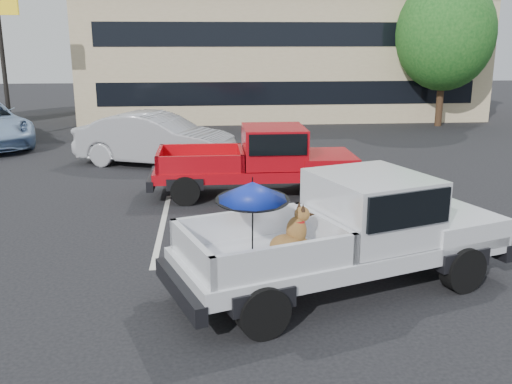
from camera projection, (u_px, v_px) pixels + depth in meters
ground at (313, 255)px, 10.93m from camera, size 90.00×90.00×0.00m
stripe_left at (162, 226)px, 12.60m from camera, size 0.12×5.00×0.01m
stripe_right at (425, 219)px, 13.11m from camera, size 0.12×5.00×0.01m
motel_building at (279, 54)px, 30.45m from camera, size 20.40×8.40×6.30m
tree_right at (445, 34)px, 25.99m from camera, size 4.46×4.46×6.78m
tree_back at (340, 31)px, 33.37m from camera, size 4.68×4.68×7.11m
silver_pickup at (358, 225)px, 9.32m from camera, size 6.02×3.75×2.06m
red_pickup at (268, 158)px, 14.97m from camera, size 5.46×2.04×1.80m
silver_sedan at (156, 139)px, 18.51m from camera, size 5.46×3.52×1.70m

